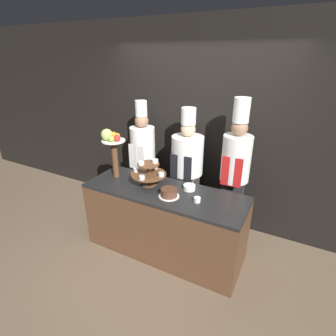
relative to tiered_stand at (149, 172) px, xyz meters
name	(u,v)px	position (x,y,z in m)	size (l,w,h in m)	color
ground_plane	(151,266)	(0.24, -0.39, -1.03)	(14.00, 14.00, 0.00)	brown
wall_back	(198,127)	(0.24, 0.94, 0.37)	(10.00, 0.06, 2.80)	black
buffet_counter	(164,222)	(0.24, -0.05, -0.60)	(1.94, 0.67, 0.87)	brown
tiered_stand	(149,172)	(0.00, 0.00, 0.00)	(0.43, 0.43, 0.32)	brown
fruit_pedestal	(112,144)	(-0.51, -0.02, 0.29)	(0.29, 0.29, 0.64)	brown
cake_round	(169,193)	(0.36, -0.15, -0.11)	(0.23, 0.23, 0.10)	white
cup_white	(197,200)	(0.68, -0.11, -0.13)	(0.07, 0.07, 0.06)	white
serving_bowl_far	(189,187)	(0.49, 0.10, -0.13)	(0.14, 0.14, 0.16)	white
chef_left	(143,156)	(-0.44, 0.55, -0.06)	(0.35, 0.35, 1.77)	black
chef_center_left	(187,167)	(0.26, 0.55, -0.09)	(0.42, 0.42, 1.74)	#38332D
chef_center_right	(235,169)	(0.90, 0.55, 0.01)	(0.35, 0.35, 1.91)	#28282D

